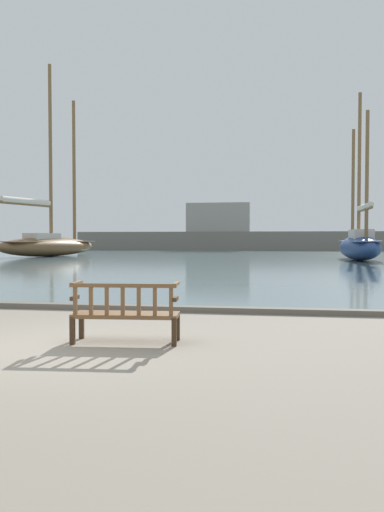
% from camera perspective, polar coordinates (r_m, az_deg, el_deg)
% --- Properties ---
extents(ground_plane, '(160.00, 160.00, 0.00)m').
position_cam_1_polar(ground_plane, '(7.63, -15.93, -10.05)').
color(ground_plane, gray).
extents(harbor_water, '(100.00, 80.00, 0.08)m').
position_cam_1_polar(harbor_water, '(50.88, 5.50, 0.20)').
color(harbor_water, slate).
rests_on(harbor_water, ground).
extents(quay_edge_kerb, '(40.00, 0.30, 0.12)m').
position_cam_1_polar(quay_edge_kerb, '(11.18, -7.52, -5.87)').
color(quay_edge_kerb, '#675F54').
rests_on(quay_edge_kerb, ground).
extents(park_bench, '(1.64, 0.64, 0.92)m').
position_cam_1_polar(park_bench, '(7.67, -7.61, -6.36)').
color(park_bench, '#3D2A19').
rests_on(park_bench, ground).
extents(sailboat_far_starboard, '(2.43, 9.47, 11.89)m').
position_cam_1_polar(sailboat_far_starboard, '(37.33, 18.57, 1.32)').
color(sailboat_far_starboard, navy).
rests_on(sailboat_far_starboard, harbor_water).
extents(sailboat_mid_starboard, '(6.18, 11.74, 16.50)m').
position_cam_1_polar(sailboat_mid_starboard, '(44.73, -16.05, 1.57)').
color(sailboat_mid_starboard, brown).
rests_on(sailboat_mid_starboard, harbor_water).
extents(far_breakwater, '(46.76, 2.40, 6.42)m').
position_cam_1_polar(far_breakwater, '(66.91, 5.74, 2.19)').
color(far_breakwater, slate).
rests_on(far_breakwater, ground).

